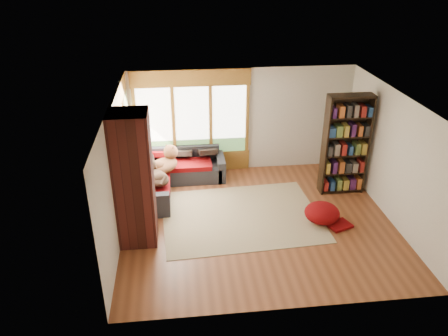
{
  "coord_description": "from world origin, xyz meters",
  "views": [
    {
      "loc": [
        -1.55,
        -7.5,
        5.05
      ],
      "look_at": [
        -0.63,
        0.64,
        0.95
      ],
      "focal_mm": 35.0,
      "sensor_mm": 36.0,
      "label": 1
    }
  ],
  "objects_px": {
    "bookshelf": "(345,145)",
    "brick_chimney": "(134,180)",
    "pouf": "(322,212)",
    "sectional_sofa": "(163,175)",
    "dog_tan": "(164,159)",
    "area_rug": "(241,216)",
    "dog_brindle": "(154,171)"
  },
  "relations": [
    {
      "from": "bookshelf",
      "to": "sectional_sofa",
      "type": "bearing_deg",
      "value": 171.13
    },
    {
      "from": "sectional_sofa",
      "to": "area_rug",
      "type": "relative_size",
      "value": 0.67
    },
    {
      "from": "sectional_sofa",
      "to": "dog_tan",
      "type": "distance_m",
      "value": 0.49
    },
    {
      "from": "sectional_sofa",
      "to": "bookshelf",
      "type": "distance_m",
      "value": 4.23
    },
    {
      "from": "area_rug",
      "to": "dog_tan",
      "type": "relative_size",
      "value": 3.32
    },
    {
      "from": "area_rug",
      "to": "pouf",
      "type": "xyz_separation_m",
      "value": [
        1.64,
        -0.37,
        0.2
      ]
    },
    {
      "from": "pouf",
      "to": "dog_tan",
      "type": "bearing_deg",
      "value": 151.75
    },
    {
      "from": "brick_chimney",
      "to": "pouf",
      "type": "bearing_deg",
      "value": 3.18
    },
    {
      "from": "pouf",
      "to": "dog_brindle",
      "type": "relative_size",
      "value": 0.79
    },
    {
      "from": "pouf",
      "to": "dog_tan",
      "type": "distance_m",
      "value": 3.7
    },
    {
      "from": "sectional_sofa",
      "to": "dog_brindle",
      "type": "bearing_deg",
      "value": -101.05
    },
    {
      "from": "dog_tan",
      "to": "dog_brindle",
      "type": "bearing_deg",
      "value": -161.15
    },
    {
      "from": "brick_chimney",
      "to": "bookshelf",
      "type": "distance_m",
      "value": 4.76
    },
    {
      "from": "bookshelf",
      "to": "brick_chimney",
      "type": "bearing_deg",
      "value": -162.76
    },
    {
      "from": "brick_chimney",
      "to": "dog_brindle",
      "type": "height_order",
      "value": "brick_chimney"
    },
    {
      "from": "brick_chimney",
      "to": "dog_brindle",
      "type": "distance_m",
      "value": 1.53
    },
    {
      "from": "bookshelf",
      "to": "dog_brindle",
      "type": "xyz_separation_m",
      "value": [
        -4.26,
        -0.01,
        -0.4
      ]
    },
    {
      "from": "sectional_sofa",
      "to": "bookshelf",
      "type": "xyz_separation_m",
      "value": [
        4.09,
        -0.64,
        0.86
      ]
    },
    {
      "from": "pouf",
      "to": "dog_brindle",
      "type": "bearing_deg",
      "value": 160.82
    },
    {
      "from": "area_rug",
      "to": "dog_tan",
      "type": "height_order",
      "value": "dog_tan"
    },
    {
      "from": "brick_chimney",
      "to": "pouf",
      "type": "relative_size",
      "value": 3.59
    },
    {
      "from": "sectional_sofa",
      "to": "pouf",
      "type": "height_order",
      "value": "sectional_sofa"
    },
    {
      "from": "brick_chimney",
      "to": "pouf",
      "type": "distance_m",
      "value": 3.88
    },
    {
      "from": "sectional_sofa",
      "to": "area_rug",
      "type": "distance_m",
      "value": 2.22
    },
    {
      "from": "sectional_sofa",
      "to": "area_rug",
      "type": "height_order",
      "value": "sectional_sofa"
    },
    {
      "from": "sectional_sofa",
      "to": "pouf",
      "type": "distance_m",
      "value": 3.76
    },
    {
      "from": "dog_tan",
      "to": "dog_brindle",
      "type": "height_order",
      "value": "dog_tan"
    },
    {
      "from": "brick_chimney",
      "to": "area_rug",
      "type": "xyz_separation_m",
      "value": [
        2.08,
        0.57,
        -1.29
      ]
    },
    {
      "from": "area_rug",
      "to": "sectional_sofa",
      "type": "bearing_deg",
      "value": 137.94
    },
    {
      "from": "brick_chimney",
      "to": "dog_tan",
      "type": "distance_m",
      "value": 2.07
    },
    {
      "from": "pouf",
      "to": "dog_tan",
      "type": "xyz_separation_m",
      "value": [
        -3.22,
        1.73,
        0.57
      ]
    },
    {
      "from": "area_rug",
      "to": "dog_brindle",
      "type": "distance_m",
      "value": 2.12
    }
  ]
}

